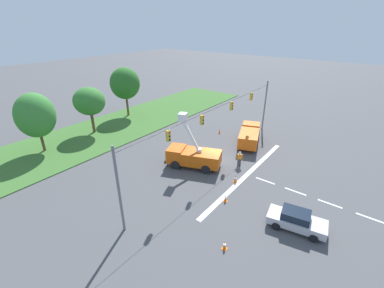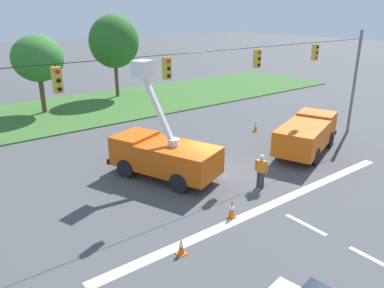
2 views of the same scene
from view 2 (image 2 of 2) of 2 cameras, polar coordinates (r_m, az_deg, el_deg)
ground_plane at (r=20.20m, az=3.15°, el=-4.97°), size 200.00×200.00×0.00m
grass_verge at (r=35.09m, az=-16.32°, el=5.13°), size 56.00×12.00×0.10m
lane_markings at (r=16.91m, az=15.50°, el=-10.98°), size 17.60×15.25×0.01m
signal_gantry at (r=18.78m, az=3.53°, el=7.86°), size 26.20×0.33×7.20m
tree_centre at (r=34.10m, az=-22.47°, el=11.93°), size 4.14×4.52×6.58m
tree_east at (r=38.63m, az=-11.79°, el=15.01°), size 4.88×4.64×8.06m
utility_truck_bucket_lift at (r=19.71m, az=-4.42°, el=-1.44°), size 4.40×6.41×6.08m
utility_truck_support_near at (r=24.24m, az=17.11°, el=1.52°), size 6.69×4.37×2.11m
road_worker at (r=18.90m, az=10.49°, el=-3.78°), size 0.39×0.59×1.77m
traffic_cone_foreground_left at (r=27.98m, az=9.66°, el=2.66°), size 0.36×0.36×0.70m
traffic_cone_foreground_right at (r=23.28m, az=-9.21°, el=-0.97°), size 0.36×0.36×0.63m
traffic_cone_mid_right at (r=14.14m, az=-1.66°, el=-15.31°), size 0.36×0.36×0.66m
traffic_cone_near_bucket at (r=16.34m, az=6.10°, el=-9.83°), size 0.36×0.36×0.81m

